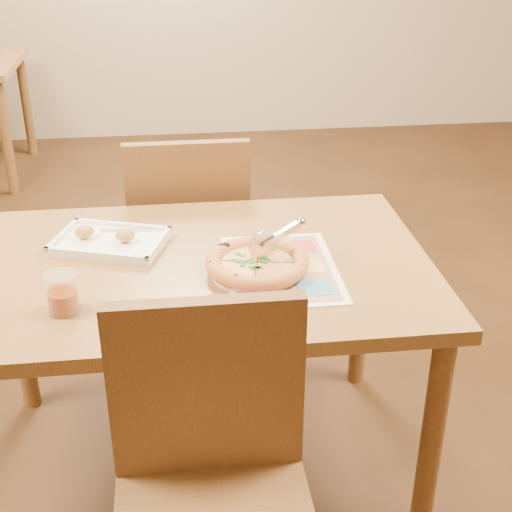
{
  "coord_description": "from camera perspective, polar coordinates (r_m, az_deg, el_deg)",
  "views": [
    {
      "loc": [
        -0.05,
        -1.74,
        1.63
      ],
      "look_at": [
        0.16,
        -0.08,
        0.77
      ],
      "focal_mm": 50.0,
      "sensor_mm": 36.0,
      "label": 1
    }
  ],
  "objects": [
    {
      "name": "plate",
      "position": [
        1.91,
        -0.0,
        -1.16
      ],
      "size": [
        0.27,
        0.27,
        0.01
      ],
      "primitive_type": "cylinder",
      "rotation": [
        0.0,
        0.0,
        0.11
      ],
      "color": "white",
      "rests_on": "dining_table"
    },
    {
      "name": "chair_far",
      "position": [
        2.58,
        -5.38,
        2.6
      ],
      "size": [
        0.42,
        0.42,
        0.47
      ],
      "rotation": [
        0.0,
        0.0,
        3.14
      ],
      "color": "brown",
      "rests_on": "ground"
    },
    {
      "name": "appetizer_tray",
      "position": [
        2.09,
        -11.65,
        1.12
      ],
      "size": [
        0.36,
        0.3,
        0.06
      ],
      "rotation": [
        0.0,
        0.0,
        -0.32
      ],
      "color": "white",
      "rests_on": "dining_table"
    },
    {
      "name": "room",
      "position": [
        1.77,
        -5.73,
        17.88
      ],
      "size": [
        7.0,
        7.0,
        7.0
      ],
      "color": "#35200E",
      "rests_on": "ground"
    },
    {
      "name": "menu",
      "position": [
        1.93,
        2.04,
        -0.99
      ],
      "size": [
        0.3,
        0.42,
        0.0
      ],
      "primitive_type": "cube",
      "rotation": [
        0.0,
        0.0,
        -0.01
      ],
      "color": "white",
      "rests_on": "dining_table"
    },
    {
      "name": "chair_near",
      "position": [
        1.56,
        -3.6,
        -15.9
      ],
      "size": [
        0.42,
        0.42,
        0.47
      ],
      "color": "brown",
      "rests_on": "ground"
    },
    {
      "name": "glass_tumbler",
      "position": [
        1.78,
        -15.23,
        -3.07
      ],
      "size": [
        0.08,
        0.08,
        0.1
      ],
      "rotation": [
        0.0,
        0.0,
        -0.42
      ],
      "color": "maroon",
      "rests_on": "dining_table"
    },
    {
      "name": "dining_table",
      "position": [
        2.01,
        -4.8,
        -2.7
      ],
      "size": [
        1.3,
        0.85,
        0.72
      ],
      "color": "olive",
      "rests_on": "ground"
    },
    {
      "name": "pizza_cutter",
      "position": [
        1.9,
        1.57,
        1.44
      ],
      "size": [
        0.16,
        0.07,
        0.09
      ],
      "rotation": [
        0.0,
        0.0,
        0.36
      ],
      "color": "silver",
      "rests_on": "pizza"
    },
    {
      "name": "pizza",
      "position": [
        1.9,
        0.1,
        -0.57
      ],
      "size": [
        0.28,
        0.28,
        0.04
      ],
      "rotation": [
        0.0,
        0.0,
        -0.19
      ],
      "color": "#E18B4C",
      "rests_on": "plate"
    }
  ]
}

